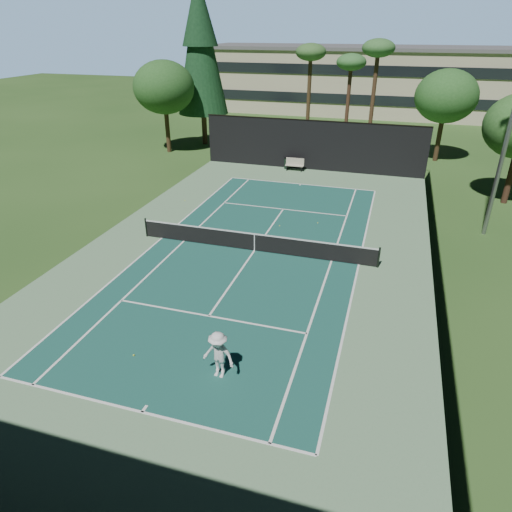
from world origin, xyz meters
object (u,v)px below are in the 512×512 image
(trash_bin, at_px, (287,163))
(park_bench, at_px, (295,164))
(player, at_px, (218,355))
(tennis_ball_c, at_px, (318,223))
(tennis_ball_a, at_px, (134,355))
(tennis_net, at_px, (254,241))
(tennis_ball_b, at_px, (280,226))
(tennis_ball_d, at_px, (185,201))

(trash_bin, bearing_deg, park_bench, -27.50)
(player, height_order, park_bench, player)
(player, height_order, tennis_ball_c, player)
(tennis_ball_a, relative_size, trash_bin, 0.08)
(player, distance_m, trash_bin, 25.56)
(tennis_ball_a, distance_m, park_bench, 24.87)
(tennis_net, xyz_separation_m, tennis_ball_c, (2.56, 4.73, -0.53))
(tennis_net, bearing_deg, park_bench, 94.66)
(player, xyz_separation_m, tennis_ball_b, (-1.23, 13.25, -0.86))
(player, relative_size, tennis_ball_c, 28.77)
(tennis_ball_b, bearing_deg, trash_bin, 101.38)
(tennis_ball_b, bearing_deg, tennis_ball_d, 162.29)
(tennis_ball_b, distance_m, trash_bin, 12.30)
(tennis_ball_c, bearing_deg, tennis_ball_b, -152.44)
(player, bearing_deg, tennis_ball_d, 126.05)
(trash_bin, bearing_deg, tennis_ball_b, -78.62)
(tennis_ball_d, distance_m, park_bench, 10.90)
(tennis_ball_c, distance_m, park_bench, 11.26)
(player, distance_m, tennis_ball_c, 14.39)
(tennis_ball_d, xyz_separation_m, trash_bin, (4.87, 9.72, 0.44))
(tennis_net, xyz_separation_m, park_bench, (-1.25, 15.31, -0.01))
(tennis_net, relative_size, player, 7.25)
(tennis_ball_d, bearing_deg, tennis_ball_c, -7.49)
(park_bench, relative_size, trash_bin, 1.59)
(tennis_ball_a, bearing_deg, tennis_ball_c, 73.54)
(tennis_ball_a, bearing_deg, park_bench, 89.05)
(tennis_net, height_order, tennis_ball_b, tennis_net)
(tennis_ball_b, height_order, park_bench, park_bench)
(tennis_ball_c, relative_size, tennis_ball_d, 0.92)
(tennis_net, height_order, player, player)
(park_bench, bearing_deg, tennis_ball_b, -81.67)
(player, xyz_separation_m, tennis_ball_c, (0.87, 14.34, -0.86))
(park_bench, bearing_deg, tennis_ball_a, -90.95)
(tennis_ball_a, bearing_deg, player, -1.04)
(tennis_ball_b, relative_size, park_bench, 0.04)
(tennis_ball_a, height_order, park_bench, park_bench)
(player, bearing_deg, trash_bin, 105.57)
(tennis_ball_a, distance_m, tennis_ball_d, 16.36)
(tennis_net, distance_m, tennis_ball_a, 9.71)
(tennis_net, bearing_deg, player, -80.00)
(player, relative_size, trash_bin, 1.88)
(player, bearing_deg, tennis_ball_b, 102.66)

